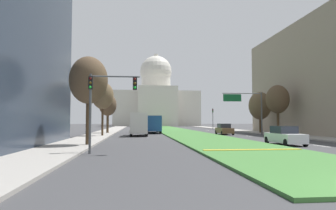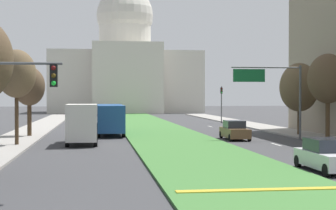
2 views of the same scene
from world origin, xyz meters
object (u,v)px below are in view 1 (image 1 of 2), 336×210
object	(u,v)px
traffic_light_far_right	(213,116)
street_tree_left_near	(89,81)
overhead_guide_sign	(247,104)
city_bus	(152,123)
sedan_lead_stopped	(285,136)
street_tree_right_mid	(278,99)
box_truck_delivery	(139,124)
sedan_distant	(138,128)
street_tree_left_far	(108,105)
street_tree_left_mid	(103,96)
street_tree_right_far	(260,106)
sedan_midblock	(224,129)
sedan_far_horizon	(147,126)
capitol_building	(156,100)
traffic_light_near_left	(104,95)

from	to	relation	value
traffic_light_far_right	street_tree_left_near	distance (m)	52.23
overhead_guide_sign	street_tree_left_near	distance (m)	27.57
city_bus	sedan_lead_stopped	bearing A→B (deg)	-69.27
street_tree_right_mid	traffic_light_far_right	bearing A→B (deg)	93.56
traffic_light_far_right	box_truck_delivery	xyz separation A→B (m)	(-18.52, -30.50, -1.64)
traffic_light_far_right	city_bus	size ratio (longest dim) A/B	0.47
traffic_light_far_right	overhead_guide_sign	bearing A→B (deg)	-94.32
sedan_distant	street_tree_left_far	bearing A→B (deg)	-134.07
street_tree_left_mid	street_tree_left_near	bearing A→B (deg)	-87.95
traffic_light_far_right	street_tree_right_far	world-z (taller)	street_tree_right_far
sedan_midblock	sedan_far_horizon	world-z (taller)	sedan_far_horizon
street_tree_right_far	sedan_far_horizon	bearing A→B (deg)	133.47
sedan_far_horizon	sedan_distant	bearing A→B (deg)	-99.67
street_tree_left_mid	street_tree_left_far	xyz separation A→B (m)	(-0.18, 8.97, -0.81)
traffic_light_far_right	sedan_midblock	xyz separation A→B (m)	(-5.37, -27.58, -2.52)
capitol_building	street_tree_right_far	world-z (taller)	capitol_building
street_tree_left_far	street_tree_right_far	distance (m)	25.56
street_tree_right_mid	sedan_lead_stopped	distance (m)	18.88
street_tree_left_near	sedan_far_horizon	xyz separation A→B (m)	(6.42, 42.30, -4.65)
city_bus	sedan_far_horizon	bearing A→B (deg)	91.35
traffic_light_near_left	street_tree_left_near	xyz separation A→B (m)	(-1.90, 5.79, 1.71)
sedan_lead_stopped	street_tree_left_near	bearing A→B (deg)	179.18
street_tree_left_far	capitol_building	bearing A→B (deg)	80.21
sedan_lead_stopped	box_truck_delivery	distance (m)	21.03
street_tree_left_far	sedan_distant	world-z (taller)	street_tree_left_far
overhead_guide_sign	street_tree_right_far	distance (m)	6.24
street_tree_left_near	sedan_lead_stopped	distance (m)	17.77
street_tree_left_mid	sedan_lead_stopped	size ratio (longest dim) A/B	1.60
traffic_light_far_right	sedan_far_horizon	distance (m)	17.24
traffic_light_far_right	sedan_midblock	world-z (taller)	traffic_light_far_right
sedan_distant	sedan_far_horizon	distance (m)	12.95
box_truck_delivery	street_tree_right_mid	bearing A→B (deg)	0.04
street_tree_left_near	sedan_midblock	xyz separation A→B (m)	(17.48, 19.34, -4.72)
street_tree_left_far	box_truck_delivery	xyz separation A→B (m)	(5.06, -7.98, -3.01)
box_truck_delivery	street_tree_left_mid	bearing A→B (deg)	-168.56
street_tree_right_far	sedan_distant	xyz separation A→B (m)	(-20.55, 6.62, -3.84)
box_truck_delivery	city_bus	distance (m)	10.96
traffic_light_far_right	sedan_far_horizon	size ratio (longest dim) A/B	1.10
overhead_guide_sign	sedan_distant	xyz separation A→B (m)	(-16.44, 11.32, -3.86)
street_tree_left_near	sedan_midblock	bearing A→B (deg)	47.90
sedan_far_horizon	box_truck_delivery	size ratio (longest dim) A/B	0.74
traffic_light_far_right	street_tree_right_far	xyz separation A→B (m)	(1.94, -24.00, 1.34)
sedan_midblock	city_bus	bearing A→B (deg)	144.04
traffic_light_near_left	overhead_guide_sign	xyz separation A→B (m)	(18.78, 24.01, 0.88)
capitol_building	box_truck_delivery	xyz separation A→B (m)	(-7.62, -81.45, -8.89)
sedan_lead_stopped	capitol_building	bearing A→B (deg)	93.02
capitol_building	overhead_guide_sign	world-z (taller)	capitol_building
street_tree_left_near	street_tree_left_mid	world-z (taller)	street_tree_left_near
street_tree_right_mid	sedan_midblock	bearing A→B (deg)	158.22
sedan_midblock	city_bus	distance (m)	13.25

